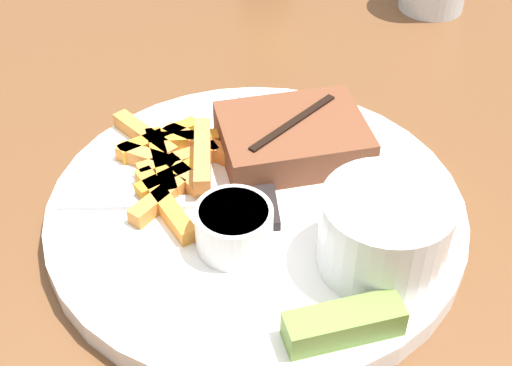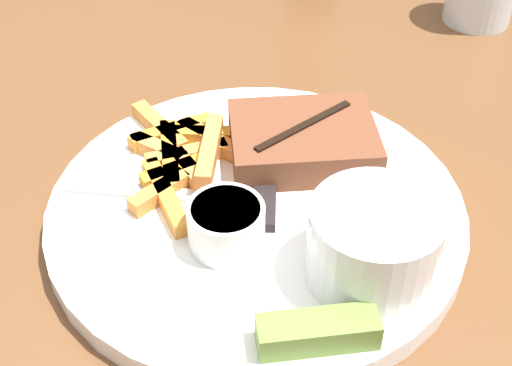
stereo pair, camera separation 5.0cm
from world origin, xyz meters
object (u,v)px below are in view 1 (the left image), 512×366
Objects in this scene: coleslaw_cup at (385,228)px; knife_utensil at (260,166)px; dinner_plate at (256,213)px; dipping_sauce_cup at (234,226)px; fork_utensil at (145,203)px; steak_portion at (293,137)px; pickle_spear at (344,324)px.

coleslaw_cup reaches higher than knife_utensil.
dinner_plate is 0.04m from knife_utensil.
fork_utensil is (-0.07, 0.03, -0.02)m from dipping_sauce_cup.
dipping_sauce_cup is at bearing -32.06° from fork_utensil.
dinner_plate is at bearing 169.47° from knife_utensil.
knife_utensil is at bearing 87.51° from dipping_sauce_cup.
coleslaw_cup reaches higher than steak_portion.
dipping_sauce_cup is at bearing 142.17° from pickle_spear.
pickle_spear reaches higher than knife_utensil.
steak_portion is 1.80× the size of pickle_spear.
steak_portion is 2.56× the size of dipping_sauce_cup.
dinner_plate is 2.25× the size of steak_portion.
fork_utensil is (-0.10, -0.08, -0.01)m from steak_portion.
knife_utensil is (0.07, 0.05, 0.00)m from fork_utensil.
coleslaw_cup is at bearing 73.56° from pickle_spear.
coleslaw_cup is at bearing -145.71° from knife_utensil.
pickle_spear is 0.17m from fork_utensil.
dipping_sauce_cup is (-0.01, -0.04, 0.03)m from dinner_plate.
fork_utensil is at bearing -140.14° from steak_portion.
pickle_spear reaches higher than fork_utensil.
coleslaw_cup is at bearing -19.32° from fork_utensil.
coleslaw_cup is 1.13× the size of pickle_spear.
dinner_plate is at bearing -104.86° from steak_portion.
fork_utensil reaches higher than dinner_plate.
pickle_spear is 0.56× the size of fork_utensil.
dinner_plate is at bearing 0.00° from fork_utensil.
dipping_sauce_cup is (-0.02, -0.11, 0.00)m from steak_portion.
knife_utensil is at bearing -128.59° from steak_portion.
fork_utensil is 0.82× the size of knife_utensil.
steak_portion is 0.13m from fork_utensil.
steak_portion is 1.00× the size of fork_utensil.
dinner_plate is 4.06× the size of pickle_spear.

